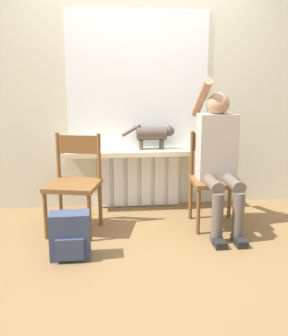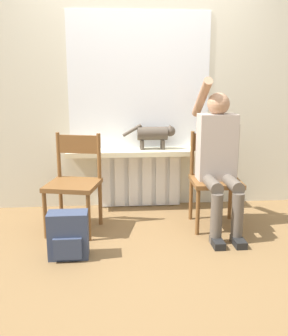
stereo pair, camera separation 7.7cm
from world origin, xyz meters
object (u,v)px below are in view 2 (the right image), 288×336
Objects in this scene: chair_right at (215,178)px; chair_left at (74,181)px; backpack at (68,236)px; cat at (155,134)px; person at (219,155)px.

chair_left is at bearing -177.16° from chair_right.
backpack is (-0.01, -0.58, -0.28)m from chair_left.
cat is at bearing 134.83° from chair_right.
cat is at bearing 48.74° from chair_left.
chair_right is 0.64× the size of person.
chair_left is 2.38× the size of backpack.
backpack is at bearing -153.07° from chair_right.
chair_right is 1.45m from backpack.
chair_left is 0.64m from backpack.
chair_right reaches higher than backpack.
person is at bearing 20.38° from backpack.
chair_right is (1.29, 0.00, 0.00)m from chair_left.
cat is at bearing 127.31° from person.
chair_left and chair_right have the same top height.
person is 0.83m from cat.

